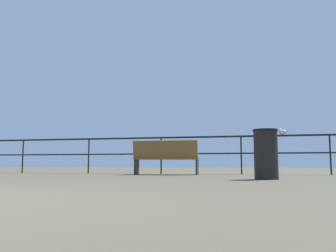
{
  "coord_description": "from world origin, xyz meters",
  "views": [
    {
      "loc": [
        2.59,
        -1.93,
        0.28
      ],
      "look_at": [
        0.33,
        7.86,
        1.38
      ],
      "focal_mm": 37.4,
      "sensor_mm": 36.0,
      "label": 1
    }
  ],
  "objects": [
    {
      "name": "pier_railing",
      "position": [
        0.0,
        8.36,
        0.83
      ],
      "size": [
        23.79,
        0.05,
        1.11
      ],
      "color": "black",
      "rests_on": "ground_plane"
    },
    {
      "name": "seagull_on_rail",
      "position": [
        3.53,
        8.37,
        1.2
      ],
      "size": [
        0.29,
        0.35,
        0.19
      ],
      "color": "silver",
      "rests_on": "pier_railing"
    },
    {
      "name": "trash_bin",
      "position": [
        2.9,
        4.89,
        0.47
      ],
      "size": [
        0.46,
        0.46,
        0.94
      ],
      "color": "black",
      "rests_on": "ground_plane"
    },
    {
      "name": "bench_near_left",
      "position": [
        0.36,
        7.46,
        0.52
      ],
      "size": [
        1.8,
        0.66,
        0.93
      ],
      "color": "brown",
      "rests_on": "ground_plane"
    }
  ]
}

